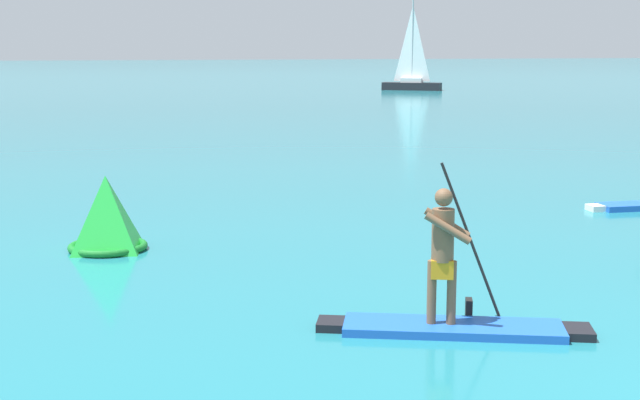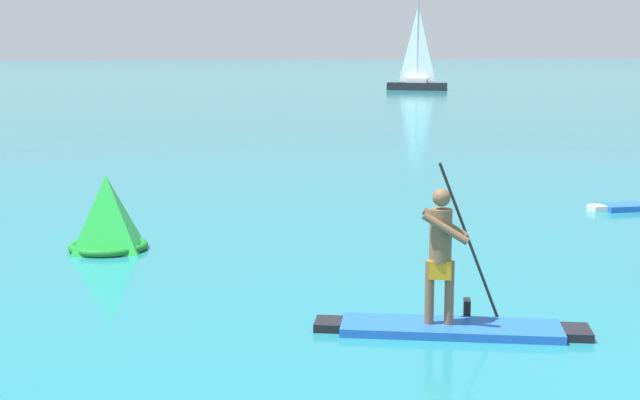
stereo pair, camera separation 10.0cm
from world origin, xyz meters
The scene contains 3 objects.
paddleboarder_mid_center centered at (-3.29, 4.21, 0.35)m, with size 3.16×1.62×2.00m.
race_marker_buoy centered at (-6.97, 9.78, 0.55)m, with size 1.49×1.49×1.24m.
sailboat_right_horizon centered at (18.18, 60.04, 1.07)m, with size 4.37×3.46×7.23m.
Camera 1 is at (-7.58, -5.28, 3.33)m, focal length 51.00 mm.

